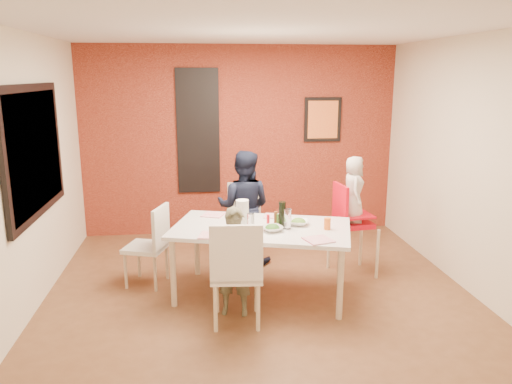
{
  "coord_description": "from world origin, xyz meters",
  "views": [
    {
      "loc": [
        -0.62,
        -4.9,
        2.28
      ],
      "look_at": [
        0.0,
        0.3,
        1.05
      ],
      "focal_mm": 35.0,
      "sensor_mm": 36.0,
      "label": 1
    }
  ],
  "objects": [
    {
      "name": "art_print_frame",
      "position": [
        1.2,
        2.21,
        1.65
      ],
      "size": [
        0.54,
        0.03,
        0.64
      ],
      "primitive_type": "cube",
      "color": "black",
      "rests_on": "wall_back"
    },
    {
      "name": "salad_bowl_a",
      "position": [
        0.11,
        -0.17,
        0.78
      ],
      "size": [
        0.25,
        0.25,
        0.05
      ],
      "primitive_type": "imported",
      "rotation": [
        0.0,
        0.0,
        0.28
      ],
      "color": "white",
      "rests_on": "dining_table"
    },
    {
      "name": "glassblock_surround",
      "position": [
        -0.6,
        2.21,
        1.5
      ],
      "size": [
        0.6,
        0.03,
        1.76
      ],
      "primitive_type": "cube",
      "color": "black",
      "rests_on": "wall_back"
    },
    {
      "name": "paper_towel_roll",
      "position": [
        -0.18,
        -0.02,
        0.9
      ],
      "size": [
        0.13,
        0.13,
        0.29
      ],
      "primitive_type": "cylinder",
      "color": "white",
      "rests_on": "dining_table"
    },
    {
      "name": "plate_far_left",
      "position": [
        -0.46,
        0.48,
        0.76
      ],
      "size": [
        0.29,
        0.29,
        0.01
      ],
      "primitive_type": "cube",
      "rotation": [
        0.0,
        0.0,
        -0.38
      ],
      "color": "white",
      "rests_on": "dining_table"
    },
    {
      "name": "high_chair",
      "position": [
        1.1,
        0.44,
        0.65
      ],
      "size": [
        0.51,
        0.51,
        1.08
      ],
      "rotation": [
        0.0,
        0.0,
        1.7
      ],
      "color": "red",
      "rests_on": "ground"
    },
    {
      "name": "toddler",
      "position": [
        1.14,
        0.45,
        1.02
      ],
      "size": [
        0.3,
        0.4,
        0.76
      ],
      "primitive_type": "imported",
      "rotation": [
        0.0,
        0.0,
        1.41
      ],
      "color": "beige",
      "rests_on": "high_chair"
    },
    {
      "name": "child_far",
      "position": [
        -0.07,
        0.98,
        0.7
      ],
      "size": [
        0.81,
        0.72,
        1.4
      ],
      "primitive_type": "imported",
      "rotation": [
        0.0,
        0.0,
        2.82
      ],
      "color": "black",
      "rests_on": "ground"
    },
    {
      "name": "condiment_brown",
      "position": [
        0.17,
        -0.0,
        0.83
      ],
      "size": [
        0.04,
        0.04,
        0.15
      ],
      "primitive_type": "cylinder",
      "color": "brown",
      "rests_on": "dining_table"
    },
    {
      "name": "wine_bottle",
      "position": [
        0.22,
        -0.08,
        0.89
      ],
      "size": [
        0.07,
        0.07,
        0.28
      ],
      "primitive_type": "cylinder",
      "color": "black",
      "rests_on": "dining_table"
    },
    {
      "name": "wine_glass_a",
      "position": [
        -0.12,
        -0.24,
        0.86
      ],
      "size": [
        0.07,
        0.07,
        0.21
      ],
      "primitive_type": "cylinder",
      "color": "white",
      "rests_on": "dining_table"
    },
    {
      "name": "ground",
      "position": [
        0.0,
        0.0,
        0.0
      ],
      "size": [
        4.5,
        4.5,
        0.0
      ],
      "primitive_type": "plane",
      "color": "brown",
      "rests_on": "ground"
    },
    {
      "name": "chair_left",
      "position": [
        -1.14,
        0.39,
        0.5
      ],
      "size": [
        0.53,
        0.53,
        0.9
      ],
      "rotation": [
        0.0,
        0.0,
        4.39
      ],
      "color": "silver",
      "rests_on": "ground"
    },
    {
      "name": "picture_window_pane",
      "position": [
        -2.21,
        0.2,
        1.55
      ],
      "size": [
        0.02,
        1.55,
        1.15
      ],
      "primitive_type": "cube",
      "color": "black",
      "rests_on": "wall_left"
    },
    {
      "name": "glassblock_strip",
      "position": [
        -0.6,
        2.21,
        1.5
      ],
      "size": [
        0.55,
        0.03,
        1.7
      ],
      "primitive_type": "cube",
      "color": "silver",
      "rests_on": "wall_back"
    },
    {
      "name": "plate_near_right",
      "position": [
        0.5,
        -0.51,
        0.76
      ],
      "size": [
        0.3,
        0.3,
        0.01
      ],
      "primitive_type": "cube",
      "rotation": [
        0.0,
        0.0,
        0.29
      ],
      "color": "white",
      "rests_on": "dining_table"
    },
    {
      "name": "wall_right",
      "position": [
        2.25,
        0.0,
        1.35
      ],
      "size": [
        0.02,
        4.5,
        2.7
      ],
      "primitive_type": "cube",
      "color": "beige",
      "rests_on": "ground"
    },
    {
      "name": "art_print_canvas",
      "position": [
        1.2,
        2.19,
        1.65
      ],
      "size": [
        0.44,
        0.01,
        0.54
      ],
      "primitive_type": "cube",
      "color": "orange",
      "rests_on": "wall_back"
    },
    {
      "name": "wine_glass_b",
      "position": [
        0.28,
        -0.11,
        0.86
      ],
      "size": [
        0.07,
        0.07,
        0.21
      ],
      "primitive_type": "cylinder",
      "color": "white",
      "rests_on": "dining_table"
    },
    {
      "name": "condiment_green",
      "position": [
        0.19,
        -0.03,
        0.82
      ],
      "size": [
        0.03,
        0.03,
        0.13
      ],
      "primitive_type": "cylinder",
      "color": "#3A7627",
      "rests_on": "dining_table"
    },
    {
      "name": "picture_window_frame",
      "position": [
        -2.22,
        0.2,
        1.55
      ],
      "size": [
        0.05,
        1.7,
        1.3
      ],
      "primitive_type": "cube",
      "color": "black",
      "rests_on": "wall_left"
    },
    {
      "name": "sippy_cup",
      "position": [
        0.67,
        -0.18,
        0.81
      ],
      "size": [
        0.07,
        0.07,
        0.12
      ],
      "primitive_type": "cylinder",
      "color": "orange",
      "rests_on": "dining_table"
    },
    {
      "name": "wall_front",
      "position": [
        0.0,
        -2.25,
        1.35
      ],
      "size": [
        4.5,
        0.02,
        2.7
      ],
      "primitive_type": "cube",
      "color": "beige",
      "rests_on": "ground"
    },
    {
      "name": "condiment_red",
      "position": [
        0.09,
        -0.01,
        0.82
      ],
      "size": [
        0.03,
        0.03,
        0.13
      ],
      "primitive_type": "cylinder",
      "color": "red",
      "rests_on": "dining_table"
    },
    {
      "name": "plate_far_mid",
      "position": [
        0.2,
        0.35,
        0.76
      ],
      "size": [
        0.25,
        0.25,
        0.01
      ],
      "primitive_type": "cube",
      "rotation": [
        0.0,
        0.0,
        -0.28
      ],
      "color": "white",
      "rests_on": "dining_table"
    },
    {
      "name": "ceiling",
      "position": [
        0.0,
        0.0,
        2.7
      ],
      "size": [
        4.5,
        4.5,
        0.02
      ],
      "primitive_type": "cube",
      "color": "silver",
      "rests_on": "wall_back"
    },
    {
      "name": "wall_back",
      "position": [
        0.0,
        2.25,
        1.35
      ],
      "size": [
        4.5,
        0.02,
        2.7
      ],
      "primitive_type": "cube",
      "color": "beige",
      "rests_on": "ground"
    },
    {
      "name": "wall_left",
      "position": [
        -2.25,
        0.0,
        1.35
      ],
      "size": [
        0.02,
        4.5,
        2.7
      ],
      "primitive_type": "cube",
      "color": "beige",
      "rests_on": "ground"
    },
    {
      "name": "salad_bowl_b",
      "position": [
        0.41,
        0.01,
        0.78
      ],
      "size": [
        0.27,
        0.27,
        0.05
      ],
      "primitive_type": "imported",
      "rotation": [
        0.0,
        0.0,
        -0.29
      ],
      "color": "white",
      "rests_on": "dining_table"
    },
    {
      "name": "plate_near_left",
      "position": [
        -0.5,
        -0.25,
        0.76
      ],
      "size": [
        0.28,
        0.28,
        0.01
      ],
      "primitive_type": "cube",
      "rotation": [
        0.0,
        0.0,
        -0.23
      ],
      "color": "white",
      "rests_on": "dining_table"
    },
    {
      "name": "child_near",
      "position": [
        -0.29,
        -0.41,
        0.54
      ],
      "size": [
        0.43,
        0.33,
        1.07
      ],
      "primitive_type": "imported",
      "rotation": [
        0.0,
        0.0,
        -0.2
      ],
      "color": "brown",
      "rests_on": "ground"
    },
    {
      "name": "brick_accent_wall",
      "position": [
        0.0,
        2.23,
        1.35
      ],
      "size": [
        4.5,
        0.02,
        2.7
      ],
      "primitive_type": "cube",
      "color": "maroon",
      "rests_on": "ground"
    },
    {
      "name": "chair_near",
      "position": [
        -0.29,
        -0.66,
        0.57
      ],
      "size": [
        0.51,
        0.51,
        1.02
      ],
      "rotation": [
        0.0,
        0.0,
        3.07
      ],
      "color": "silver",
      "rests_on": "ground"
    },
    {
      "name": "chair_far",
      "position": [
        -0.05,
        1.22,
        0.52
      ],
      "size": [
        0.51,
        0.51,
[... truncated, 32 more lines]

